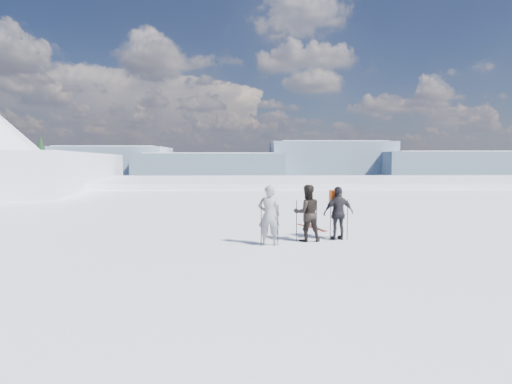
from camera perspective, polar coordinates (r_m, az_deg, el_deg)
lake_basin at (r=40.54m, az=1.55°, el=-8.03°), size 820.00×820.00×71.62m
far_mountain_range at (r=465.45m, az=2.32°, el=3.58°), size 770.00×110.00×53.00m
skier_grey at (r=11.45m, az=1.87°, el=-3.35°), size 0.63×0.42×1.73m
skier_dark at (r=12.09m, az=7.31°, el=-3.00°), size 0.90×0.74×1.71m
skier_pack at (r=12.48m, az=11.70°, el=-2.98°), size 1.02×0.57×1.64m
backpack at (r=12.61m, az=11.33°, el=2.02°), size 0.38×0.26×0.51m
ski_poles at (r=11.94m, az=7.13°, el=-4.27°), size 2.70×0.85×1.25m
skis_loose at (r=14.56m, az=8.23°, el=-5.04°), size 0.84×1.69×0.03m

